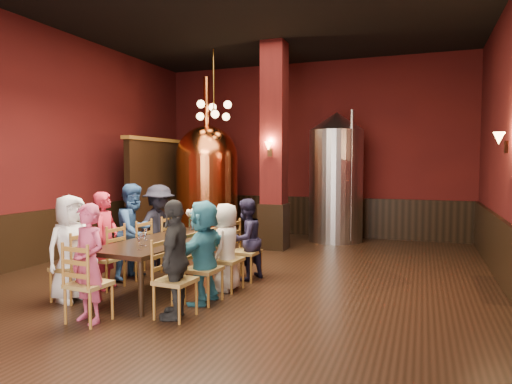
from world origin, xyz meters
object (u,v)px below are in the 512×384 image
(steel_vessel, at_px, (336,177))
(rose_vase, at_px, (192,216))
(person_1, at_px, (106,240))
(person_0, at_px, (71,248))
(copper_kettle, at_px, (207,181))
(person_2, at_px, (134,231))
(dining_table, at_px, (166,244))

(steel_vessel, distance_m, rose_vase, 4.51)
(person_1, bearing_deg, steel_vessel, -36.76)
(person_0, relative_size, rose_vase, 3.97)
(person_0, height_order, copper_kettle, copper_kettle)
(person_2, height_order, steel_vessel, steel_vessel)
(copper_kettle, height_order, steel_vessel, copper_kettle)
(person_1, relative_size, copper_kettle, 0.37)
(steel_vessel, xyz_separation_m, rose_vase, (-1.71, -4.13, -0.56))
(rose_vase, bearing_deg, copper_kettle, 111.85)
(copper_kettle, height_order, rose_vase, copper_kettle)
(steel_vessel, bearing_deg, copper_kettle, -162.04)
(person_1, distance_m, person_2, 0.66)
(person_2, bearing_deg, dining_table, -111.41)
(steel_vessel, bearing_deg, rose_vase, -112.51)
(dining_table, xyz_separation_m, copper_kettle, (-1.37, 4.17, 0.75))
(person_1, relative_size, rose_vase, 3.98)
(rose_vase, bearing_deg, person_0, -112.89)
(dining_table, xyz_separation_m, rose_vase, (-0.10, 1.01, 0.30))
(person_2, bearing_deg, steel_vessel, -23.32)
(person_0, distance_m, steel_vessel, 6.63)
(person_2, relative_size, steel_vessel, 0.50)
(dining_table, relative_size, copper_kettle, 0.62)
(steel_vessel, bearing_deg, person_0, -112.63)
(person_1, relative_size, steel_vessel, 0.47)
(person_2, bearing_deg, rose_vase, -45.71)
(copper_kettle, relative_size, steel_vessel, 1.28)
(person_2, xyz_separation_m, copper_kettle, (-0.54, 3.78, 0.67))
(dining_table, relative_size, steel_vessel, 0.79)
(copper_kettle, relative_size, rose_vase, 10.80)
(person_1, relative_size, person_2, 0.94)
(person_0, relative_size, steel_vessel, 0.47)
(dining_table, distance_m, rose_vase, 1.06)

